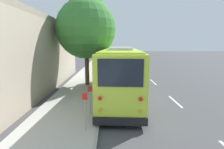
{
  "coord_description": "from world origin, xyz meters",
  "views": [
    {
      "loc": [
        -12.29,
        1.31,
        3.8
      ],
      "look_at": [
        1.89,
        1.14,
        1.3
      ],
      "focal_mm": 28.0,
      "sensor_mm": 36.0,
      "label": 1
    }
  ],
  "objects": [
    {
      "name": "parked_sedan_silver",
      "position": [
        19.1,
        0.81,
        0.58
      ],
      "size": [
        4.22,
        1.87,
        1.26
      ],
      "rotation": [
        0.0,
        0.0,
        0.02
      ],
      "color": "#A8AAAF",
      "rests_on": "ground"
    },
    {
      "name": "sidewalk_slab",
      "position": [
        0.0,
        3.69,
        0.07
      ],
      "size": [
        80.0,
        3.49,
        0.15
      ],
      "primitive_type": "cube",
      "color": "#B2AFA8",
      "rests_on": "ground"
    },
    {
      "name": "street_tree",
      "position": [
        3.26,
        3.35,
        5.4
      ],
      "size": [
        5.09,
        5.09,
        8.21
      ],
      "color": "brown",
      "rests_on": "sidewalk_slab"
    },
    {
      "name": "sign_post_far",
      "position": [
        -3.47,
        2.35,
        0.91
      ],
      "size": [
        0.06,
        0.22,
        1.47
      ],
      "color": "gray",
      "rests_on": "sidewalk_slab"
    },
    {
      "name": "lane_stripe_mid",
      "position": [
        -1.18,
        -3.05,
        0.0
      ],
      "size": [
        2.4,
        0.14,
        0.01
      ],
      "primitive_type": "cube",
      "color": "silver",
      "rests_on": "ground"
    },
    {
      "name": "lane_stripe_ahead",
      "position": [
        4.82,
        -3.05,
        0.0
      ],
      "size": [
        2.4,
        0.14,
        0.01
      ],
      "primitive_type": "cube",
      "color": "silver",
      "rests_on": "ground"
    },
    {
      "name": "shuttle_bus",
      "position": [
        0.25,
        0.54,
        1.93
      ],
      "size": [
        11.0,
        3.1,
        3.6
      ],
      "rotation": [
        0.0,
        0.0,
        -0.06
      ],
      "color": "#BCDB38",
      "rests_on": "ground"
    },
    {
      "name": "sign_post_near",
      "position": [
        -5.35,
        2.35,
        0.99
      ],
      "size": [
        0.06,
        0.22,
        1.64
      ],
      "color": "gray",
      "rests_on": "sidewalk_slab"
    },
    {
      "name": "parked_sedan_tan",
      "position": [
        25.97,
        0.74,
        0.59
      ],
      "size": [
        4.26,
        1.84,
        1.27
      ],
      "rotation": [
        0.0,
        0.0,
        -0.02
      ],
      "color": "tan",
      "rests_on": "ground"
    },
    {
      "name": "parked_sedan_white",
      "position": [
        12.35,
        0.79,
        0.59
      ],
      "size": [
        4.47,
        1.97,
        1.27
      ],
      "rotation": [
        0.0,
        0.0,
        0.05
      ],
      "color": "silver",
      "rests_on": "ground"
    },
    {
      "name": "curb_strip",
      "position": [
        0.0,
        1.87,
        0.07
      ],
      "size": [
        80.0,
        0.14,
        0.15
      ],
      "primitive_type": "cube",
      "color": "#9D9A94",
      "rests_on": "ground"
    },
    {
      "name": "ground_plane",
      "position": [
        0.0,
        0.0,
        0.0
      ],
      "size": [
        160.0,
        160.0,
        0.0
      ],
      "primitive_type": "plane",
      "color": "#474749"
    }
  ]
}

